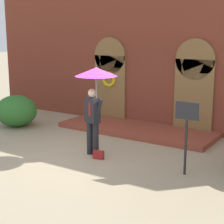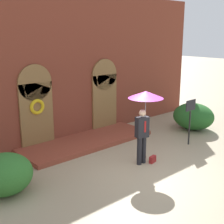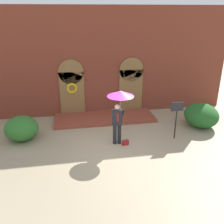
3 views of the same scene
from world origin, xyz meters
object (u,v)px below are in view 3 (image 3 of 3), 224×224
Objects in this scene: sign_post at (177,114)px; shrub_left at (21,128)px; handbag at (125,143)px; shrub_right at (201,115)px; person_with_umbrella at (120,102)px.

shrub_left is (-6.69, 1.05, -0.62)m from sign_post.
handbag is 0.16× the size of shrub_right.
person_with_umbrella is 1.37× the size of sign_post.
person_with_umbrella is 4.64m from shrub_right.
person_with_umbrella is 2.64m from sign_post.
person_with_umbrella is 8.44× the size of handbag.
person_with_umbrella is at bearing -166.51° from shrub_right.
sign_post is at bearing -6.49° from handbag.
handbag is 2.54m from sign_post.
shrub_left is (-4.39, 1.26, 0.43)m from handbag.
person_with_umbrella reaches higher than sign_post.
shrub_right is (8.47, -0.03, 0.03)m from shrub_left.
sign_post is (2.30, 0.22, 1.05)m from handbag.
shrub_left reaches higher than handbag.
person_with_umbrella reaches higher than shrub_left.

